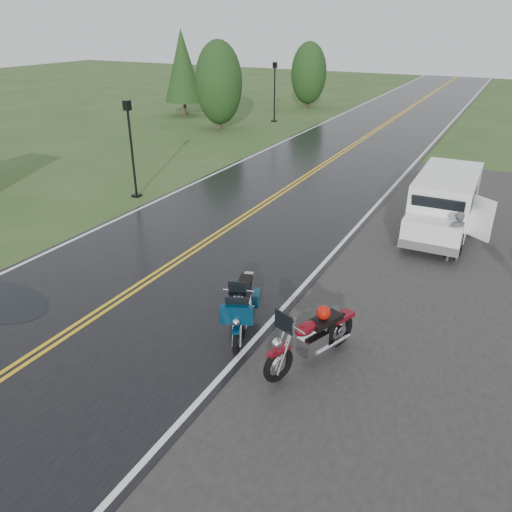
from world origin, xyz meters
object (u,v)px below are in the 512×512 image
(motorcycle_red, at_px, (279,352))
(lamp_post_near_left, at_px, (132,150))
(lamp_post_far_left, at_px, (275,92))
(motorcycle_teal, at_px, (237,329))
(van_white, at_px, (410,216))
(motorcycle_silver, at_px, (237,313))
(person_at_van, at_px, (455,238))

(motorcycle_red, distance_m, lamp_post_near_left, 12.34)
(motorcycle_red, height_order, lamp_post_far_left, lamp_post_far_left)
(motorcycle_teal, bearing_deg, van_white, 53.53)
(motorcycle_silver, relative_size, person_at_van, 1.43)
(lamp_post_near_left, distance_m, lamp_post_far_left, 17.03)
(person_at_van, xyz_separation_m, lamp_post_far_left, (-14.01, 17.25, 1.17))
(motorcycle_red, height_order, motorcycle_teal, motorcycle_red)
(person_at_van, distance_m, lamp_post_near_left, 11.93)
(motorcycle_teal, xyz_separation_m, person_at_van, (3.28, 6.73, 0.12))
(van_white, bearing_deg, lamp_post_far_left, 126.16)
(person_at_van, bearing_deg, lamp_post_near_left, -35.70)
(motorcycle_red, relative_size, lamp_post_far_left, 0.63)
(motorcycle_silver, xyz_separation_m, person_at_van, (3.57, 6.19, 0.12))
(motorcycle_teal, height_order, person_at_van, person_at_van)
(motorcycle_teal, distance_m, person_at_van, 7.48)
(motorcycle_teal, bearing_deg, lamp_post_far_left, 92.13)
(motorcycle_silver, relative_size, van_white, 0.44)
(lamp_post_far_left, bearing_deg, motorcycle_red, -64.04)
(lamp_post_near_left, height_order, lamp_post_far_left, lamp_post_far_left)
(van_white, height_order, lamp_post_near_left, lamp_post_near_left)
(lamp_post_near_left, bearing_deg, person_at_van, -1.73)
(person_at_van, distance_m, lamp_post_far_left, 22.26)
(motorcycle_silver, height_order, lamp_post_near_left, lamp_post_near_left)
(motorcycle_teal, distance_m, lamp_post_far_left, 26.30)
(motorcycle_teal, bearing_deg, lamp_post_near_left, 118.52)
(van_white, bearing_deg, motorcycle_silver, -108.73)
(motorcycle_teal, distance_m, motorcycle_silver, 0.61)
(van_white, relative_size, person_at_van, 3.28)
(motorcycle_teal, relative_size, lamp_post_far_left, 0.55)
(van_white, bearing_deg, lamp_post_near_left, -179.93)
(motorcycle_red, height_order, van_white, van_white)
(motorcycle_silver, bearing_deg, motorcycle_red, -53.70)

